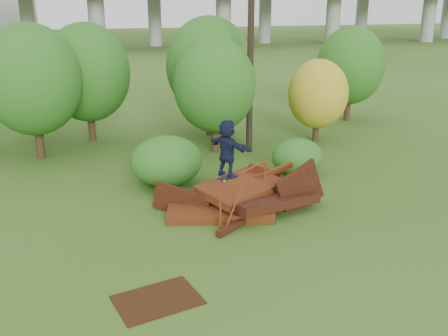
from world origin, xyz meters
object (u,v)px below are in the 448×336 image
object	(u,v)px
skater	(227,148)
flat_plate	(158,300)
scrap_pile	(242,199)
utility_pole	(251,40)

from	to	relation	value
skater	flat_plate	bearing A→B (deg)	111.58
scrap_pile	flat_plate	world-z (taller)	scrap_pile
scrap_pile	flat_plate	xyz separation A→B (m)	(-3.63, -4.33, -0.38)
flat_plate	utility_pole	xyz separation A→B (m)	(6.25, 10.58, 4.95)
scrap_pile	skater	xyz separation A→B (m)	(-0.87, -1.08, 2.09)
scrap_pile	utility_pole	world-z (taller)	utility_pole
scrap_pile	flat_plate	bearing A→B (deg)	-129.94
flat_plate	utility_pole	world-z (taller)	utility_pole
skater	scrap_pile	bearing A→B (deg)	-66.71
skater	utility_pole	distance (m)	8.49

